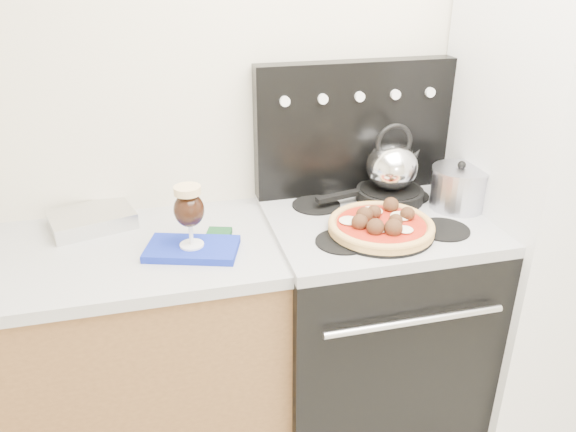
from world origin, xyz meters
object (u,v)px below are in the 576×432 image
object	(u,v)px
skillet	(390,195)
tea_kettle	(392,163)
pizza_pan	(381,232)
pizza	(381,224)
base_cabinet	(73,372)
stock_pot	(458,189)
stove_body	(368,327)
beer_glass	(190,216)
fridge	(553,193)
oven_mitt	(192,249)

from	to	relation	value
skillet	tea_kettle	world-z (taller)	tea_kettle
pizza_pan	pizza	size ratio (longest dim) A/B	1.00
base_cabinet	stock_pot	world-z (taller)	stock_pot
stove_body	beer_glass	xyz separation A→B (m)	(-0.66, -0.06, 0.59)
beer_glass	base_cabinet	bearing A→B (deg)	169.14
fridge	pizza_pan	bearing A→B (deg)	-172.71
stove_body	beer_glass	bearing A→B (deg)	-174.75
base_cabinet	pizza	world-z (taller)	pizza
pizza	fridge	bearing A→B (deg)	7.29
stove_body	stock_pot	distance (m)	0.64
tea_kettle	skillet	bearing A→B (deg)	0.00
pizza_pan	stock_pot	xyz separation A→B (m)	(0.35, 0.13, 0.07)
fridge	pizza	world-z (taller)	fridge
stock_pot	oven_mitt	bearing A→B (deg)	-175.81
beer_glass	stock_pot	size ratio (longest dim) A/B	1.06
fridge	base_cabinet	bearing A→B (deg)	178.41
pizza_pan	stock_pot	bearing A→B (deg)	20.18
skillet	beer_glass	bearing A→B (deg)	-165.86
stove_body	pizza	size ratio (longest dim) A/B	2.50
base_cabinet	oven_mitt	world-z (taller)	oven_mitt
beer_glass	stock_pot	bearing A→B (deg)	4.19
base_cabinet	fridge	size ratio (longest dim) A/B	0.76
fridge	skillet	bearing A→B (deg)	165.23
stove_body	oven_mitt	world-z (taller)	oven_mitt
stock_pot	pizza	bearing A→B (deg)	-159.82
tea_kettle	stock_pot	bearing A→B (deg)	-23.60
base_cabinet	tea_kettle	distance (m)	1.37
stove_body	stock_pot	bearing A→B (deg)	2.00
stove_body	fridge	world-z (taller)	fridge
stove_body	pizza	xyz separation A→B (m)	(-0.04, -0.12, 0.52)
oven_mitt	tea_kettle	xyz separation A→B (m)	(0.76, 0.19, 0.16)
beer_glass	pizza	world-z (taller)	beer_glass
oven_mitt	fridge	bearing A→B (deg)	1.50
base_cabinet	pizza	xyz separation A→B (m)	(1.07, -0.14, 0.53)
beer_glass	skillet	bearing A→B (deg)	14.14
stove_body	stock_pot	xyz separation A→B (m)	(0.32, 0.01, 0.55)
base_cabinet	beer_glass	size ratio (longest dim) A/B	6.93
oven_mitt	pizza_pan	xyz separation A→B (m)	(0.62, -0.06, 0.01)
pizza	tea_kettle	distance (m)	0.31
base_cabinet	skillet	bearing A→B (deg)	5.05
pizza	base_cabinet	bearing A→B (deg)	172.33
oven_mitt	pizza	xyz separation A→B (m)	(0.62, -0.06, 0.04)
pizza	tea_kettle	world-z (taller)	tea_kettle
stove_body	pizza_pan	size ratio (longest dim) A/B	2.50
stove_body	oven_mitt	bearing A→B (deg)	-174.75
skillet	base_cabinet	bearing A→B (deg)	-174.95
stock_pot	beer_glass	bearing A→B (deg)	-175.81
beer_glass	oven_mitt	bearing A→B (deg)	0.00
fridge	beer_glass	distance (m)	1.36
base_cabinet	stove_body	size ratio (longest dim) A/B	1.65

